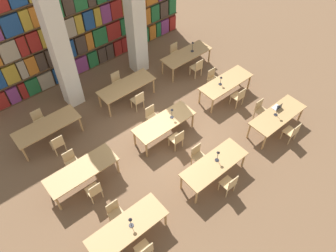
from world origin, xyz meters
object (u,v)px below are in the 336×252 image
object	(u,v)px
pillar_center	(134,6)
chair_12	(58,143)
chair_0	(145,250)
laptop	(277,107)
chair_3	(198,155)
chair_15	(117,81)
chair_11	(213,78)
desk_lamp_4	(221,79)
chair_1	(115,212)
desk_lamp_5	(193,45)
reading_table_2	(278,116)
reading_table_4	(164,123)
reading_table_8	(187,55)
reading_table_6	(47,127)
chair_4	(292,132)
reading_table_7	(127,87)
reading_table_5	(226,83)
chair_16	(197,67)
chair_6	(94,190)
desk_lamp_3	(172,112)
chair_8	(177,139)
desk_lamp_1	(218,154)
desk_lamp_0	(130,221)
chair_9	(152,116)
chair_7	(71,161)
pillar_left	(56,37)
chair_10	(239,96)
chair_17	(175,52)
reading_table_3	(82,171)
chair_2	(229,184)
chair_14	(138,100)
reading_table_1	(214,165)
desk_lamp_2	(278,108)
chair_13	(39,120)
chair_5	(260,110)

from	to	relation	value
pillar_center	chair_12	xyz separation A→B (m)	(-4.96, -2.00, -2.52)
chair_0	laptop	distance (m)	6.91
chair_3	chair_15	size ratio (longest dim) A/B	1.00
chair_11	desk_lamp_4	size ratio (longest dim) A/B	2.21
chair_1	desk_lamp_5	xyz separation A→B (m)	(6.83, 4.09, 0.63)
chair_1	reading_table_2	size ratio (longest dim) A/B	0.38
chair_0	reading_table_4	distance (m)	4.48
reading_table_8	reading_table_6	bearing A→B (deg)	179.55
pillar_center	chair_4	xyz separation A→B (m)	(1.70, -6.89, -2.52)
reading_table_7	reading_table_5	bearing A→B (deg)	-36.85
chair_1	chair_16	distance (m)	7.33
pillar_center	desk_lamp_4	size ratio (longest dim) A/B	15.06
chair_6	desk_lamp_3	bearing A→B (deg)	9.38
chair_8	chair_0	bearing A→B (deg)	-143.64
desk_lamp_1	reading_table_8	distance (m)	5.74
desk_lamp_0	chair_9	size ratio (longest dim) A/B	0.48
chair_7	reading_table_7	bearing A→B (deg)	-154.14
chair_0	desk_lamp_4	bearing A→B (deg)	27.35
reading_table_7	chair_16	bearing A→B (deg)	-12.70
chair_1	pillar_left	bearing A→B (deg)	-106.34
chair_10	reading_table_4	bearing A→B (deg)	168.87
chair_9	chair_17	xyz separation A→B (m)	(3.27, 2.45, 0.00)
chair_6	chair_8	size ratio (longest dim) A/B	1.00
chair_7	chair_11	size ratio (longest dim) A/B	1.00
pillar_left	reading_table_3	world-z (taller)	pillar_left
chair_9	reading_table_8	bearing A→B (deg)	-152.24
chair_1	chair_15	world-z (taller)	same
pillar_center	chair_12	size ratio (longest dim) A/B	6.83
chair_7	reading_table_5	size ratio (longest dim) A/B	0.38
chair_2	chair_4	distance (m)	3.30
desk_lamp_4	chair_14	distance (m)	3.33
reading_table_1	chair_15	size ratio (longest dim) A/B	2.64
chair_15	chair_2	bearing A→B (deg)	89.50
desk_lamp_0	chair_15	world-z (taller)	desk_lamp_0
reading_table_6	chair_4	bearing A→B (deg)	-40.15
reading_table_4	chair_8	size ratio (longest dim) A/B	2.64
chair_17	chair_0	bearing A→B (deg)	43.92
reading_table_1	chair_6	world-z (taller)	chair_6
laptop	reading_table_8	xyz separation A→B (m)	(-0.32, 4.60, -0.12)
chair_14	chair_12	bearing A→B (deg)	179.16
chair_12	reading_table_5	bearing A→B (deg)	-14.63
pillar_left	desk_lamp_2	size ratio (longest dim) A/B	12.19
chair_17	chair_13	bearing A→B (deg)	-0.45
desk_lamp_0	chair_5	world-z (taller)	desk_lamp_0
reading_table_1	chair_10	world-z (taller)	chair_10
reading_table_4	chair_12	size ratio (longest dim) A/B	2.64
chair_12	desk_lamp_0	bearing A→B (deg)	-88.01
chair_4	chair_16	bearing A→B (deg)	91.03
chair_6	chair_15	xyz separation A→B (m)	(3.43, 3.79, 0.00)
pillar_left	chair_15	xyz separation A→B (m)	(1.75, -0.62, -2.52)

